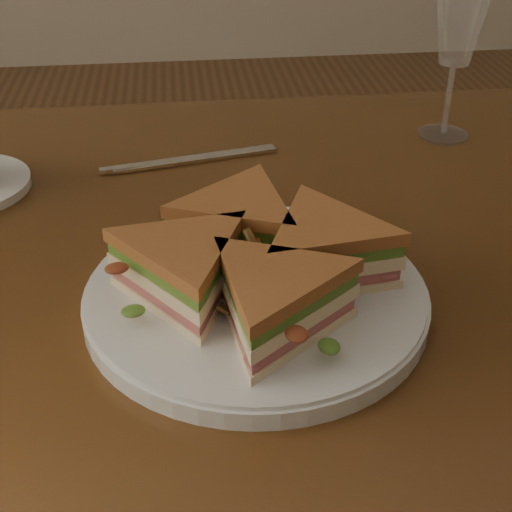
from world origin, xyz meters
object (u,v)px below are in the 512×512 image
object	(u,v)px
plate	(256,297)
spoon	(163,240)
knife	(184,161)
table	(220,329)
sandwich_wedges	(256,261)
wine_glass	(459,26)

from	to	relation	value
plate	spoon	distance (m)	0.13
spoon	knife	xyz separation A→B (m)	(0.03, 0.18, -0.00)
plate	spoon	bearing A→B (deg)	125.43
table	plate	size ratio (longest dim) A/B	4.12
table	sandwich_wedges	size ratio (longest dim) A/B	4.43
wine_glass	spoon	bearing A→B (deg)	-147.98
sandwich_wedges	wine_glass	distance (m)	0.45
table	knife	world-z (taller)	knife
knife	wine_glass	bearing A→B (deg)	-4.83
plate	sandwich_wedges	bearing A→B (deg)	0.00
plate	wine_glass	bearing A→B (deg)	49.95
plate	sandwich_wedges	xyz separation A→B (m)	(0.00, 0.00, 0.04)
plate	table	bearing A→B (deg)	105.97
plate	knife	distance (m)	0.30
sandwich_wedges	knife	size ratio (longest dim) A/B	1.27
sandwich_wedges	knife	distance (m)	0.30
sandwich_wedges	spoon	bearing A→B (deg)	125.43
sandwich_wedges	spoon	distance (m)	0.14
table	knife	xyz separation A→B (m)	(-0.03, 0.20, 0.10)
table	spoon	xyz separation A→B (m)	(-0.05, 0.02, 0.10)
sandwich_wedges	spoon	world-z (taller)	sandwich_wedges
plate	knife	bearing A→B (deg)	100.21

